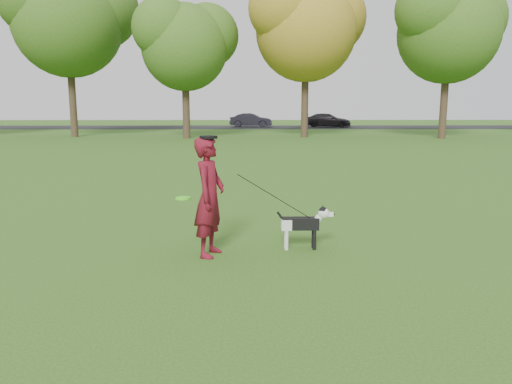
{
  "coord_description": "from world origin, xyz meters",
  "views": [
    {
      "loc": [
        0.24,
        -8.12,
        2.4
      ],
      "look_at": [
        0.34,
        -0.13,
        0.95
      ],
      "focal_mm": 35.0,
      "sensor_mm": 36.0,
      "label": 1
    }
  ],
  "objects_px": {
    "man": "(209,197)",
    "car_right": "(328,120)",
    "dog": "(305,222)",
    "car_mid": "(251,120)"
  },
  "relations": [
    {
      "from": "man",
      "to": "dog",
      "type": "height_order",
      "value": "man"
    },
    {
      "from": "man",
      "to": "car_right",
      "type": "xyz_separation_m",
      "value": [
        8.08,
        40.49,
        -0.28
      ]
    },
    {
      "from": "man",
      "to": "car_right",
      "type": "relative_size",
      "value": 0.42
    },
    {
      "from": "man",
      "to": "car_mid",
      "type": "distance_m",
      "value": 40.5
    },
    {
      "from": "dog",
      "to": "car_mid",
      "type": "distance_m",
      "value": 40.17
    },
    {
      "from": "car_right",
      "to": "dog",
      "type": "bearing_deg",
      "value": -176.99
    },
    {
      "from": "dog",
      "to": "car_right",
      "type": "distance_m",
      "value": 40.69
    },
    {
      "from": "man",
      "to": "dog",
      "type": "relative_size",
      "value": 1.96
    },
    {
      "from": "car_mid",
      "to": "man",
      "type": "bearing_deg",
      "value": -175.9
    },
    {
      "from": "car_right",
      "to": "man",
      "type": "bearing_deg",
      "value": -179.01
    }
  ]
}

